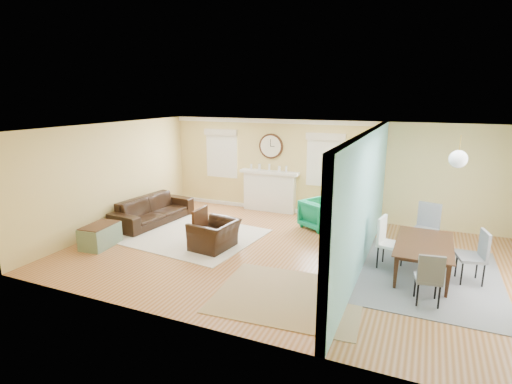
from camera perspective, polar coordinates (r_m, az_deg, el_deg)
floor at (r=8.44m, az=4.23°, el=-8.91°), size 9.00×9.00×0.00m
wall_back at (r=10.85m, az=9.60°, el=3.22°), size 9.00×0.02×2.60m
wall_front at (r=5.41m, az=-6.17°, el=-7.40°), size 9.00×0.02×2.60m
wall_left at (r=10.36m, az=-19.84°, el=2.10°), size 0.02×6.00×2.60m
ceiling at (r=7.82m, az=4.57°, el=8.97°), size 9.00×6.00×0.02m
partition at (r=7.95m, az=15.43°, el=-0.50°), size 0.17×6.00×2.60m
fireplace at (r=11.32m, az=1.93°, el=0.21°), size 1.70×0.30×1.17m
wall_clock at (r=11.18m, az=2.15°, el=6.56°), size 0.70×0.07×0.70m
window_left at (r=11.84m, az=-4.93°, el=5.98°), size 1.05×0.13×1.42m
window_right at (r=10.73m, az=9.88°, el=5.04°), size 1.05×0.13×1.42m
pendant at (r=7.46m, az=26.92°, el=4.22°), size 0.30×0.30×0.55m
rug_cream at (r=9.58m, az=-8.98°, el=-6.18°), size 3.18×2.83×0.02m
rug_jute at (r=6.83m, az=4.69°, el=-14.58°), size 2.50×2.10×0.01m
rug_grey at (r=8.16m, az=22.77°, el=-10.78°), size 2.62×3.28×0.01m
sofa at (r=10.70m, az=-14.49°, el=-2.50°), size 1.11×2.36×0.67m
eames_chair at (r=8.67m, az=-5.93°, el=-6.12°), size 0.93×1.04×0.62m
green_chair at (r=10.04m, az=9.04°, el=-3.14°), size 1.06×1.07×0.72m
trunk at (r=9.41m, az=-21.36°, el=-5.81°), size 0.61×0.90×0.49m
credenza at (r=9.23m, az=13.48°, el=-4.59°), size 0.51×1.49×0.80m
tv at (r=9.04m, az=13.62°, el=-0.25°), size 0.21×1.12×0.64m
garden_stool at (r=8.19m, az=11.92°, el=-8.08°), size 0.33×0.33×0.48m
potted_plant at (r=8.03m, az=12.09°, el=-4.95°), size 0.48×0.43×0.46m
dining_table at (r=8.04m, az=22.97°, el=-8.81°), size 1.00×1.77×0.62m
dining_chair_n at (r=9.04m, az=23.07°, el=-4.29°), size 0.57×0.57×1.04m
dining_chair_s at (r=6.94m, az=23.44°, el=-10.62°), size 0.44×0.44×0.88m
dining_chair_w at (r=8.02m, az=18.75°, el=-6.37°), size 0.52×0.52×0.99m
dining_chair_e at (r=7.98m, az=28.46°, el=-7.59°), size 0.51×0.51×0.96m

